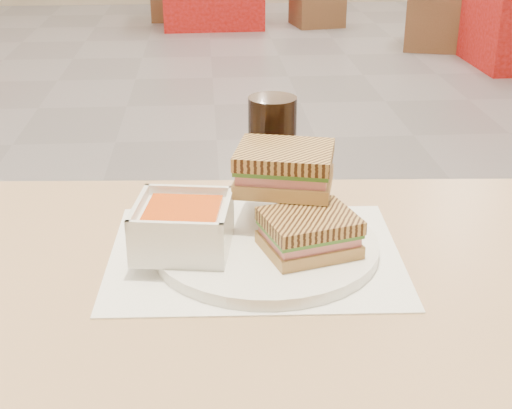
{
  "coord_description": "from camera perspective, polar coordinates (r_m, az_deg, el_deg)",
  "views": [
    {
      "loc": [
        -0.05,
        -2.82,
        1.19
      ],
      "look_at": [
        0.01,
        -2.0,
        0.82
      ],
      "focal_mm": 51.01,
      "sensor_mm": 36.0,
      "label": 1
    }
  ],
  "objects": [
    {
      "name": "cola_glass",
      "position": [
        1.07,
        1.27,
        4.49
      ],
      "size": [
        0.07,
        0.07,
        0.15
      ],
      "color": "black",
      "rests_on": "main_table"
    },
    {
      "name": "main_table",
      "position": [
        0.91,
        3.71,
        -13.22
      ],
      "size": [
        1.24,
        0.77,
        0.75
      ],
      "color": "#A47D59",
      "rests_on": "ground"
    },
    {
      "name": "plate",
      "position": [
        0.93,
        0.76,
        -3.29
      ],
      "size": [
        0.29,
        0.29,
        0.02
      ],
      "color": "white",
      "rests_on": "tray_liner"
    },
    {
      "name": "panini_lower",
      "position": [
        0.89,
        4.18,
        -2.22
      ],
      "size": [
        0.13,
        0.12,
        0.05
      ],
      "color": "tan",
      "rests_on": "plate"
    },
    {
      "name": "tray_liner",
      "position": [
        0.93,
        -0.08,
        -3.94
      ],
      "size": [
        0.38,
        0.3,
        0.0
      ],
      "color": "white",
      "rests_on": "main_table"
    },
    {
      "name": "bg_chair_1l",
      "position": [
        5.84,
        13.89,
        14.16
      ],
      "size": [
        0.54,
        0.54,
        0.48
      ],
      "color": "brown",
      "rests_on": "ground"
    },
    {
      "name": "panini_upper",
      "position": [
        0.94,
        2.25,
        2.87
      ],
      "size": [
        0.14,
        0.13,
        0.06
      ],
      "color": "tan",
      "rests_on": "panini_lower"
    },
    {
      "name": "soup_bowl",
      "position": [
        0.9,
        -5.74,
        -1.86
      ],
      "size": [
        0.13,
        0.13,
        0.06
      ],
      "color": "white",
      "rests_on": "plate"
    }
  ]
}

